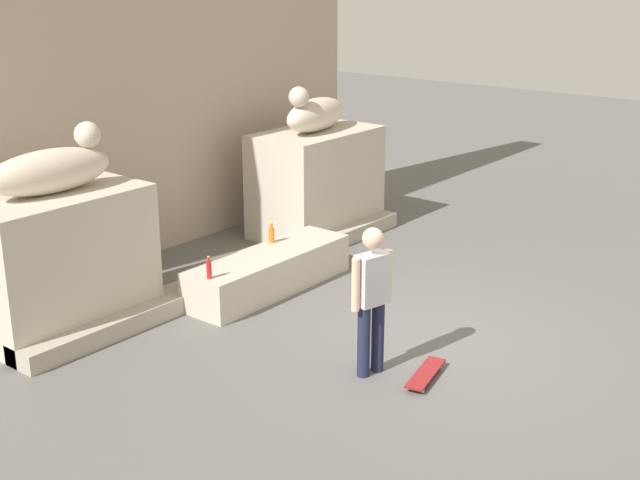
# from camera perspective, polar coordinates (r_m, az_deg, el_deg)

# --- Properties ---
(ground_plane) EXTENTS (40.00, 40.00, 0.00)m
(ground_plane) POSITION_cam_1_polar(r_m,az_deg,el_deg) (10.33, 7.17, -6.56)
(ground_plane) COLOR #605E5B
(facade_wall) EXTENTS (9.35, 0.60, 6.68)m
(facade_wall) POSITION_cam_1_polar(r_m,az_deg,el_deg) (12.95, -13.02, 13.51)
(facade_wall) COLOR #BCAA95
(facade_wall) RESTS_ON ground_plane
(pedestal_left) EXTENTS (2.14, 1.26, 1.70)m
(pedestal_left) POSITION_cam_1_polar(r_m,az_deg,el_deg) (10.76, -17.15, -1.34)
(pedestal_left) COLOR beige
(pedestal_left) RESTS_ON ground_plane
(pedestal_right) EXTENTS (2.14, 1.26, 1.70)m
(pedestal_right) POSITION_cam_1_polar(r_m,az_deg,el_deg) (13.99, -0.26, 3.93)
(pedestal_right) COLOR beige
(pedestal_right) RESTS_ON ground_plane
(statue_reclining_left) EXTENTS (1.63, 0.66, 0.78)m
(statue_reclining_left) POSITION_cam_1_polar(r_m,az_deg,el_deg) (10.47, -17.56, 4.57)
(statue_reclining_left) COLOR beige
(statue_reclining_left) RESTS_ON pedestal_left
(statue_reclining_right) EXTENTS (1.67, 0.84, 0.78)m
(statue_reclining_right) POSITION_cam_1_polar(r_m,az_deg,el_deg) (13.73, -0.34, 8.49)
(statue_reclining_right) COLOR beige
(statue_reclining_right) RESTS_ON pedestal_right
(ledge_block) EXTENTS (2.63, 0.75, 0.54)m
(ledge_block) POSITION_cam_1_polar(r_m,az_deg,el_deg) (11.63, -3.43, -2.12)
(ledge_block) COLOR beige
(ledge_block) RESTS_ON ground_plane
(skater) EXTENTS (0.53, 0.28, 1.67)m
(skater) POSITION_cam_1_polar(r_m,az_deg,el_deg) (9.07, 3.49, -3.69)
(skater) COLOR #1E233F
(skater) RESTS_ON ground_plane
(skateboard) EXTENTS (0.82, 0.37, 0.08)m
(skateboard) POSITION_cam_1_polar(r_m,az_deg,el_deg) (9.35, 7.10, -8.89)
(skateboard) COLOR maroon
(skateboard) RESTS_ON ground_plane
(bottle_red) EXTENTS (0.06, 0.06, 0.29)m
(bottle_red) POSITION_cam_1_polar(r_m,az_deg,el_deg) (10.65, -7.46, -1.97)
(bottle_red) COLOR red
(bottle_red) RESTS_ON ledge_block
(bottle_orange) EXTENTS (0.08, 0.08, 0.29)m
(bottle_orange) POSITION_cam_1_polar(r_m,az_deg,el_deg) (11.93, -3.27, 0.39)
(bottle_orange) COLOR orange
(bottle_orange) RESTS_ON ledge_block
(stair_step) EXTENTS (7.11, 0.50, 0.24)m
(stair_step) POSITION_cam_1_polar(r_m,az_deg,el_deg) (12.02, -5.30, -2.24)
(stair_step) COLOR #A9A08F
(stair_step) RESTS_ON ground_plane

